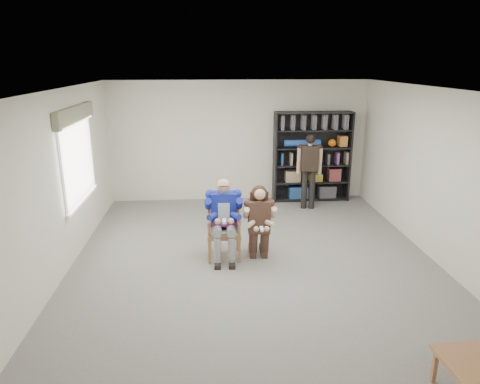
{
  "coord_description": "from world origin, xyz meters",
  "views": [
    {
      "loc": [
        -0.73,
        -6.38,
        3.2
      ],
      "look_at": [
        -0.2,
        0.6,
        1.05
      ],
      "focal_mm": 32.0,
      "sensor_mm": 36.0,
      "label": 1
    }
  ],
  "objects_px": {
    "seated_man": "(224,219)",
    "standing_man": "(309,172)",
    "armchair": "(224,228)",
    "side_table": "(472,379)",
    "bookshelf": "(312,157)",
    "kneeling_woman": "(259,224)"
  },
  "relations": [
    {
      "from": "seated_man",
      "to": "side_table",
      "type": "bearing_deg",
      "value": -54.64
    },
    {
      "from": "kneeling_woman",
      "to": "side_table",
      "type": "xyz_separation_m",
      "value": [
        1.72,
        -3.26,
        -0.42
      ]
    },
    {
      "from": "armchair",
      "to": "side_table",
      "type": "distance_m",
      "value": 4.1
    },
    {
      "from": "armchair",
      "to": "seated_man",
      "type": "height_order",
      "value": "seated_man"
    },
    {
      "from": "kneeling_woman",
      "to": "bookshelf",
      "type": "bearing_deg",
      "value": 63.8
    },
    {
      "from": "seated_man",
      "to": "kneeling_woman",
      "type": "distance_m",
      "value": 0.6
    },
    {
      "from": "armchair",
      "to": "kneeling_woman",
      "type": "xyz_separation_m",
      "value": [
        0.58,
        -0.12,
        0.1
      ]
    },
    {
      "from": "kneeling_woman",
      "to": "seated_man",
      "type": "bearing_deg",
      "value": 169.47
    },
    {
      "from": "bookshelf",
      "to": "kneeling_woman",
      "type": "bearing_deg",
      "value": -117.36
    },
    {
      "from": "seated_man",
      "to": "kneeling_woman",
      "type": "relative_size",
      "value": 1.09
    },
    {
      "from": "bookshelf",
      "to": "standing_man",
      "type": "distance_m",
      "value": 0.69
    },
    {
      "from": "kneeling_woman",
      "to": "side_table",
      "type": "height_order",
      "value": "kneeling_woman"
    },
    {
      "from": "seated_man",
      "to": "standing_man",
      "type": "distance_m",
      "value": 3.1
    },
    {
      "from": "standing_man",
      "to": "bookshelf",
      "type": "bearing_deg",
      "value": 81.47
    },
    {
      "from": "armchair",
      "to": "side_table",
      "type": "height_order",
      "value": "armchair"
    },
    {
      "from": "armchair",
      "to": "standing_man",
      "type": "height_order",
      "value": "standing_man"
    },
    {
      "from": "kneeling_woman",
      "to": "standing_man",
      "type": "relative_size",
      "value": 0.75
    },
    {
      "from": "kneeling_woman",
      "to": "standing_man",
      "type": "bearing_deg",
      "value": 61.75
    },
    {
      "from": "side_table",
      "to": "kneeling_woman",
      "type": "bearing_deg",
      "value": 117.78
    },
    {
      "from": "bookshelf",
      "to": "standing_man",
      "type": "relative_size",
      "value": 1.24
    },
    {
      "from": "kneeling_woman",
      "to": "side_table",
      "type": "bearing_deg",
      "value": -61.07
    },
    {
      "from": "seated_man",
      "to": "bookshelf",
      "type": "bearing_deg",
      "value": 54.97
    }
  ]
}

